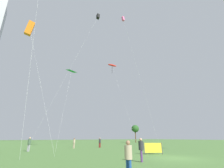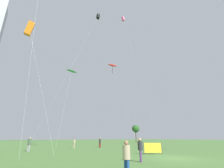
{
  "view_description": "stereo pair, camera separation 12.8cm",
  "coord_description": "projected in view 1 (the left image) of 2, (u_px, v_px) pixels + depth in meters",
  "views": [
    {
      "loc": [
        -13.06,
        -10.09,
        1.77
      ],
      "look_at": [
        1.81,
        13.57,
        11.3
      ],
      "focal_mm": 25.28,
      "sensor_mm": 36.0,
      "label": 1
    },
    {
      "loc": [
        -12.95,
        -10.16,
        1.77
      ],
      "look_at": [
        1.81,
        13.57,
        11.3
      ],
      "focal_mm": 25.28,
      "sensor_mm": 36.0,
      "label": 2
    }
  ],
  "objects": [
    {
      "name": "ground",
      "position": [
        175.0,
        158.0,
        14.1
      ],
      "size": [
        280.0,
        280.0,
        0.0
      ],
      "primitive_type": "plane",
      "color": "#4C7538"
    },
    {
      "name": "person_standing_0",
      "position": [
        128.0,
        156.0,
        7.48
      ],
      "size": [
        0.37,
        0.37,
        1.64
      ],
      "rotation": [
        0.0,
        0.0,
        4.78
      ],
      "color": "#1E478C",
      "rests_on": "ground"
    },
    {
      "name": "person_standing_1",
      "position": [
        29.0,
        143.0,
        21.52
      ],
      "size": [
        0.41,
        0.41,
        1.84
      ],
      "rotation": [
        0.0,
        0.0,
        5.59
      ],
      "color": "gray",
      "rests_on": "ground"
    },
    {
      "name": "person_standing_2",
      "position": [
        74.0,
        142.0,
        27.79
      ],
      "size": [
        0.38,
        0.38,
        1.71
      ],
      "rotation": [
        0.0,
        0.0,
        5.38
      ],
      "color": "tan",
      "rests_on": "ground"
    },
    {
      "name": "person_standing_3",
      "position": [
        141.0,
        148.0,
        12.38
      ],
      "size": [
        0.39,
        0.39,
        1.74
      ],
      "rotation": [
        0.0,
        0.0,
        3.91
      ],
      "color": "#593372",
      "rests_on": "ground"
    },
    {
      "name": "person_standing_4",
      "position": [
        100.0,
        142.0,
        29.97
      ],
      "size": [
        0.39,
        0.39,
        1.77
      ],
      "rotation": [
        0.0,
        0.0,
        2.43
      ],
      "color": "maroon",
      "rests_on": "ground"
    },
    {
      "name": "kite_flying_1",
      "position": [
        112.0,
        65.0,
        56.98
      ],
      "size": [
        4.48,
        9.52,
        27.5
      ],
      "color": "silver",
      "rests_on": "ground"
    },
    {
      "name": "kite_flying_2",
      "position": [
        98.0,
        17.0,
        42.18
      ],
      "size": [
        12.39,
        1.51,
        33.55
      ],
      "color": "silver",
      "rests_on": "ground"
    },
    {
      "name": "kite_flying_3",
      "position": [
        30.0,
        28.0,
        19.51
      ],
      "size": [
        4.73,
        2.5,
        15.56
      ],
      "color": "silver",
      "rests_on": "ground"
    },
    {
      "name": "kite_flying_4",
      "position": [
        72.0,
        71.0,
        34.22
      ],
      "size": [
        4.82,
        9.25,
        15.91
      ],
      "color": "silver",
      "rests_on": "ground"
    },
    {
      "name": "kite_flying_5",
      "position": [
        123.0,
        20.0,
        36.99
      ],
      "size": [
        10.36,
        1.84,
        28.88
      ],
      "color": "silver",
      "rests_on": "ground"
    },
    {
      "name": "park_tree_1",
      "position": [
        135.0,
        129.0,
        60.13
      ],
      "size": [
        2.82,
        2.82,
        6.38
      ],
      "color": "brown",
      "rests_on": "ground"
    },
    {
      "name": "event_banner",
      "position": [
        153.0,
        148.0,
        17.83
      ],
      "size": [
        1.88,
        1.05,
        1.25
      ],
      "color": "#4C4C4C",
      "rests_on": "ground"
    }
  ]
}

